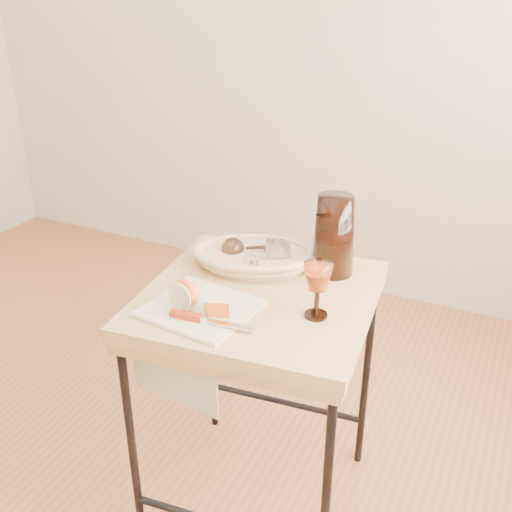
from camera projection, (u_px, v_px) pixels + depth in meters
The scene contains 12 objects.
floor at pixel (48, 485), 2.03m from camera, with size 3.60×3.60×0.00m, color brown.
wall_back at pixel (272, 20), 2.89m from camera, with size 3.60×0.00×2.70m, color #BFAE8F.
side_table at pixel (259, 404), 1.81m from camera, with size 0.62×0.62×0.78m, color olive, non-canonical shape.
tea_towel at pixel (201, 308), 1.56m from camera, with size 0.27×0.24×0.01m, color beige.
bread_basket at pixel (254, 258), 1.77m from camera, with size 0.33×0.22×0.05m, color #9B6D44, non-canonical shape.
goblet_lying_a at pixel (248, 248), 1.78m from camera, with size 0.12×0.07×0.07m, color #4C3825, non-canonical shape.
goblet_lying_b at pixel (266, 256), 1.72m from camera, with size 0.13×0.08×0.08m, color white, non-canonical shape.
pitcher at pixel (334, 235), 1.70m from camera, with size 0.16×0.24×0.28m, color black, non-canonical shape.
wine_goblet at pixel (317, 290), 1.49m from camera, with size 0.07×0.07×0.15m, color white, non-canonical shape.
apple_half at pixel (185, 293), 1.54m from camera, with size 0.08×0.04×0.08m, color #DD0600.
apple_wedge at pixel (215, 307), 1.52m from camera, with size 0.06×0.03×0.04m, color beige.
table_knife at pixel (208, 320), 1.48m from camera, with size 0.22×0.02×0.02m, color silver, non-canonical shape.
Camera 1 is at (1.28, -1.02, 1.59)m, focal length 41.80 mm.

